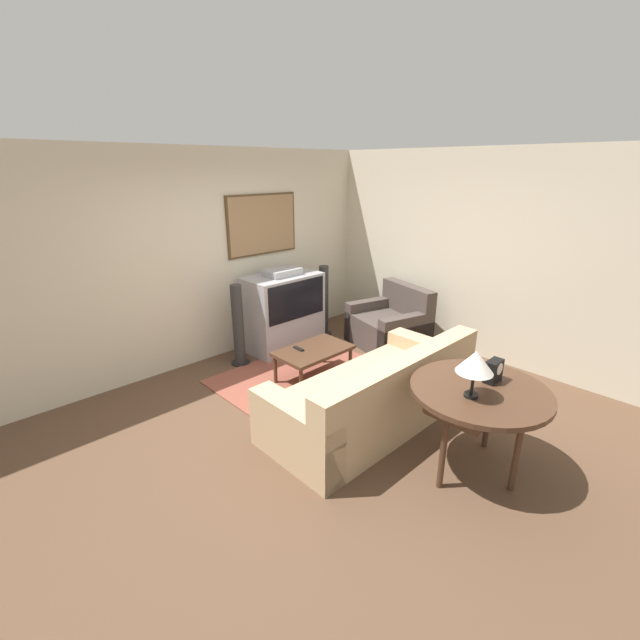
{
  "coord_description": "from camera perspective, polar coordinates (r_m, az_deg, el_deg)",
  "views": [
    {
      "loc": [
        -2.71,
        -2.79,
        2.48
      ],
      "look_at": [
        0.59,
        0.65,
        0.75
      ],
      "focal_mm": 24.0,
      "sensor_mm": 36.0,
      "label": 1
    }
  ],
  "objects": [
    {
      "name": "ground_plane",
      "position": [
        4.61,
        0.35,
        -12.58
      ],
      "size": [
        12.0,
        12.0,
        0.0
      ],
      "primitive_type": "plane",
      "color": "brown"
    },
    {
      "name": "wall_back",
      "position": [
        5.73,
        -14.65,
        8.02
      ],
      "size": [
        12.0,
        0.1,
        2.7
      ],
      "color": "beige",
      "rests_on": "ground_plane"
    },
    {
      "name": "wall_right",
      "position": [
        6.12,
        18.54,
        8.32
      ],
      "size": [
        0.06,
        12.0,
        2.7
      ],
      "color": "beige",
      "rests_on": "ground_plane"
    },
    {
      "name": "area_rug",
      "position": [
        5.29,
        -1.46,
        -7.91
      ],
      "size": [
        2.0,
        1.76,
        0.01
      ],
      "color": "brown",
      "rests_on": "ground_plane"
    },
    {
      "name": "tv",
      "position": [
        6.03,
        -4.91,
        1.19
      ],
      "size": [
        1.06,
        0.61,
        1.15
      ],
      "color": "#9E9EA3",
      "rests_on": "ground_plane"
    },
    {
      "name": "couch",
      "position": [
        4.41,
        7.39,
        -10.01
      ],
      "size": [
        2.28,
        1.01,
        0.82
      ],
      "rotation": [
        0.0,
        0.0,
        3.14
      ],
      "color": "tan",
      "rests_on": "ground_plane"
    },
    {
      "name": "armchair",
      "position": [
        6.26,
        9.31,
        -0.76
      ],
      "size": [
        1.08,
        1.18,
        0.86
      ],
      "rotation": [
        0.0,
        0.0,
        -1.84
      ],
      "color": "#473D38",
      "rests_on": "ground_plane"
    },
    {
      "name": "coffee_table",
      "position": [
        5.16,
        -0.87,
        -4.32
      ],
      "size": [
        0.91,
        0.56,
        0.4
      ],
      "color": "#472D1E",
      "rests_on": "ground_plane"
    },
    {
      "name": "console_table",
      "position": [
        3.76,
        20.53,
        -9.47
      ],
      "size": [
        1.12,
        1.12,
        0.78
      ],
      "color": "#472D1E",
      "rests_on": "ground_plane"
    },
    {
      "name": "table_lamp",
      "position": [
        3.45,
        20.01,
        -5.35
      ],
      "size": [
        0.28,
        0.28,
        0.39
      ],
      "color": "black",
      "rests_on": "console_table"
    },
    {
      "name": "mantel_clock",
      "position": [
        3.84,
        22.14,
        -6.32
      ],
      "size": [
        0.17,
        0.1,
        0.19
      ],
      "color": "black",
      "rests_on": "console_table"
    },
    {
      "name": "remote",
      "position": [
        5.13,
        -2.87,
        -3.84
      ],
      "size": [
        0.05,
        0.16,
        0.02
      ],
      "color": "black",
      "rests_on": "coffee_table"
    },
    {
      "name": "speaker_tower_left",
      "position": [
        5.6,
        -10.84,
        -0.96
      ],
      "size": [
        0.25,
        0.25,
        1.08
      ],
      "color": "black",
      "rests_on": "ground_plane"
    },
    {
      "name": "speaker_tower_right",
      "position": [
        6.51,
        0.48,
        2.36
      ],
      "size": [
        0.25,
        0.25,
        1.08
      ],
      "color": "black",
      "rests_on": "ground_plane"
    }
  ]
}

